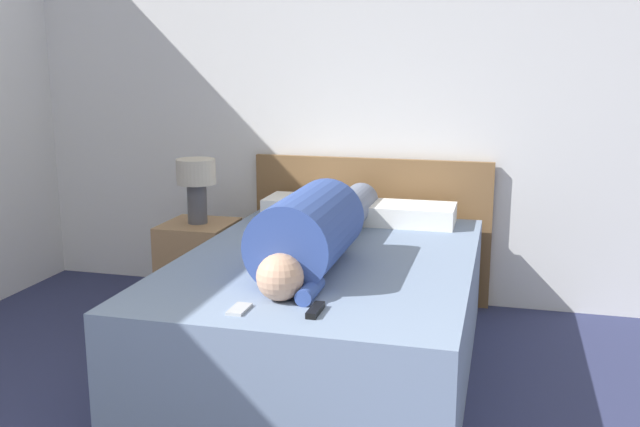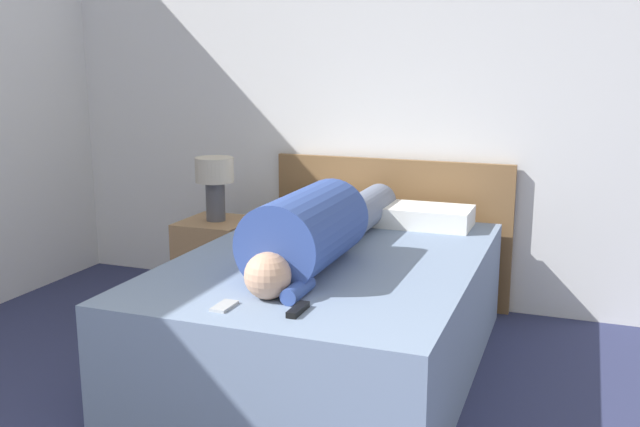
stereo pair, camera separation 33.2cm
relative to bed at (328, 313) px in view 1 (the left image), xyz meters
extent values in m
cube|color=white|center=(0.12, 1.20, 1.01)|extent=(6.09, 0.06, 2.60)
cube|color=#7589A8|center=(0.00, 0.00, 0.00)|extent=(1.41, 2.06, 0.59)
cube|color=brown|center=(0.00, 1.13, 0.17)|extent=(1.53, 0.04, 0.93)
cube|color=#A37A51|center=(-0.95, 0.57, -0.01)|extent=(0.41, 0.43, 0.57)
cylinder|color=#4C4C51|center=(-0.95, 0.57, 0.40)|extent=(0.12, 0.12, 0.24)
cylinder|color=beige|center=(-0.95, 0.57, 0.60)|extent=(0.23, 0.23, 0.15)
sphere|color=tan|center=(-0.03, -0.68, 0.39)|extent=(0.19, 0.19, 0.19)
cylinder|color=#334C99|center=(-0.03, -0.26, 0.48)|extent=(0.37, 0.73, 0.37)
cylinder|color=slate|center=(-0.03, 0.54, 0.40)|extent=(0.21, 0.87, 0.21)
cylinder|color=#334C99|center=(0.08, -0.63, 0.33)|extent=(0.07, 0.22, 0.07)
cube|color=white|center=(-0.30, 0.82, 0.36)|extent=(0.57, 0.32, 0.13)
cube|color=white|center=(0.29, 0.82, 0.35)|extent=(0.54, 0.32, 0.12)
cube|color=black|center=(0.15, -0.79, 0.30)|extent=(0.04, 0.15, 0.02)
cube|color=#B2B7BC|center=(-0.14, -0.84, 0.30)|extent=(0.06, 0.13, 0.01)
camera|label=1|loc=(0.82, -3.30, 1.24)|focal=40.00mm
camera|label=2|loc=(1.14, -3.19, 1.24)|focal=40.00mm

